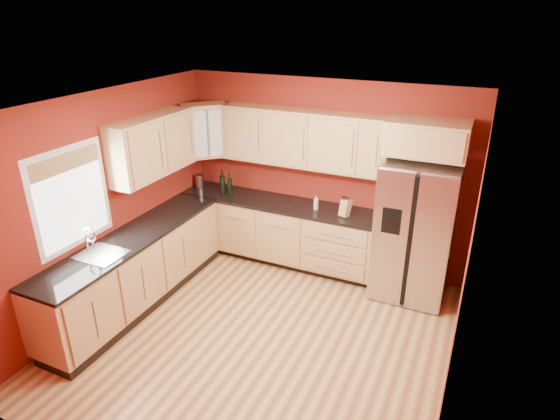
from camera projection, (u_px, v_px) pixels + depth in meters
name	position (u px, v px, depth m)	size (l,w,h in m)	color
floor	(260.00, 336.00, 5.31)	(4.00, 4.00, 0.00)	brown
ceiling	(254.00, 107.00, 4.26)	(4.00, 4.00, 0.00)	silver
wall_back	(323.00, 175.00, 6.45)	(4.00, 0.04, 2.60)	maroon
wall_front	(121.00, 357.00, 3.12)	(4.00, 0.04, 2.60)	maroon
wall_left	(107.00, 203.00, 5.54)	(0.04, 4.00, 2.60)	maroon
wall_right	(464.00, 277.00, 4.02)	(0.04, 4.00, 2.60)	maroon
base_cabinets_back	(278.00, 232.00, 6.75)	(2.90, 0.60, 0.88)	tan
base_cabinets_left	(136.00, 271.00, 5.77)	(0.60, 2.80, 0.88)	tan
countertop_back	(278.00, 203.00, 6.56)	(2.90, 0.62, 0.04)	black
countertop_left	(132.00, 238.00, 5.59)	(0.62, 2.80, 0.04)	black
upper_cabinets_back	(303.00, 139.00, 6.19)	(2.30, 0.33, 0.75)	tan
upper_cabinets_left	(153.00, 146.00, 5.87)	(0.33, 1.35, 0.75)	tan
corner_upper_cabinet	(205.00, 131.00, 6.60)	(0.62, 0.33, 0.75)	tan
over_fridge_cabinet	(427.00, 138.00, 5.38)	(0.92, 0.60, 0.40)	tan
refrigerator	(415.00, 230.00, 5.79)	(0.90, 0.75, 1.78)	#A8A8AD
window	(72.00, 198.00, 5.02)	(0.03, 0.90, 1.00)	white
sink_faucet	(99.00, 243.00, 5.10)	(0.50, 0.42, 0.30)	silver
canister_left	(200.00, 182.00, 7.02)	(0.12, 0.12, 0.19)	#A8A8AD
canister_right	(200.00, 181.00, 7.02)	(0.13, 0.13, 0.21)	#A8A8AD
wine_bottle_a	(223.00, 181.00, 6.80)	(0.08, 0.08, 0.35)	black
wine_bottle_b	(230.00, 183.00, 6.79)	(0.07, 0.07, 0.31)	black
knife_block	(345.00, 208.00, 6.07)	(0.11, 0.10, 0.23)	tan
soap_dispenser	(316.00, 203.00, 6.27)	(0.06, 0.06, 0.19)	silver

